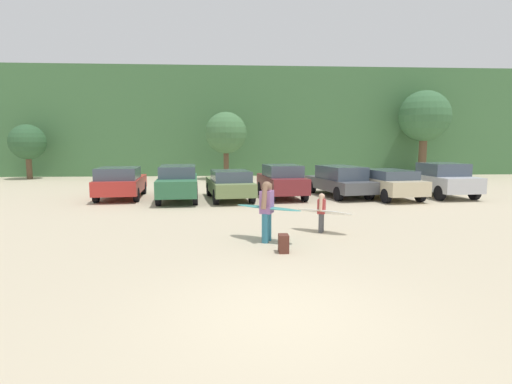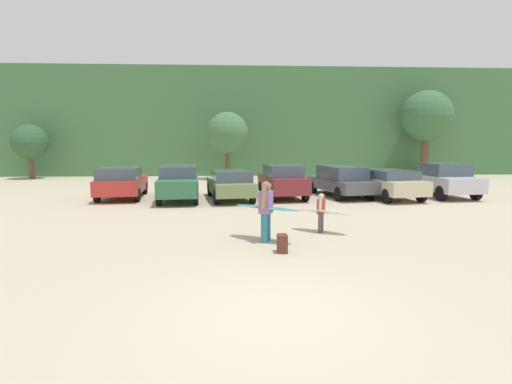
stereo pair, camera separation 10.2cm
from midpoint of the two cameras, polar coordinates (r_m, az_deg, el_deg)
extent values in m
plane|color=#C1B293|center=(6.78, 2.96, -16.67)|extent=(120.00, 120.00, 0.00)
cube|color=#427042|center=(38.54, -2.59, 9.42)|extent=(108.00, 12.00, 8.60)
cylinder|color=brown|center=(34.05, -29.26, 2.96)|extent=(0.39, 0.39, 1.62)
sphere|color=#2D5633|center=(33.99, -29.45, 6.13)|extent=(2.53, 2.53, 2.53)
cylinder|color=brown|center=(29.57, -4.29, 3.80)|extent=(0.38, 0.38, 2.08)
sphere|color=#427042|center=(29.53, -4.33, 8.27)|extent=(2.97, 2.97, 2.97)
cylinder|color=brown|center=(33.97, 22.20, 4.52)|extent=(0.60, 0.60, 3.03)
sphere|color=#38663D|center=(34.01, 22.45, 9.82)|extent=(3.84, 3.84, 3.84)
cube|color=#B72D28|center=(20.75, -18.48, 0.99)|extent=(2.33, 4.42, 0.66)
cube|color=#3F4C5B|center=(20.01, -18.87, 2.49)|extent=(1.98, 2.33, 0.54)
cylinder|color=black|center=(22.31, -20.07, 0.47)|extent=(0.28, 0.67, 0.65)
cylinder|color=black|center=(22.04, -15.60, 0.56)|extent=(0.28, 0.67, 0.65)
cylinder|color=black|center=(19.59, -21.65, -0.47)|extent=(0.28, 0.67, 0.65)
cylinder|color=black|center=(19.27, -16.56, -0.38)|extent=(0.28, 0.67, 0.65)
cube|color=#2D6642|center=(19.25, -11.00, 0.98)|extent=(2.11, 4.69, 0.73)
cube|color=#3F4C5B|center=(19.32, -11.03, 2.87)|extent=(1.81, 2.79, 0.52)
cylinder|color=black|center=(20.84, -12.94, 0.38)|extent=(0.28, 0.73, 0.72)
cylinder|color=black|center=(20.77, -8.64, 0.45)|extent=(0.28, 0.73, 0.72)
cylinder|color=black|center=(17.86, -13.70, -0.74)|extent=(0.28, 0.73, 0.72)
cylinder|color=black|center=(17.78, -8.67, -0.66)|extent=(0.28, 0.73, 0.72)
cube|color=#6B7F4C|center=(19.26, -3.93, 0.81)|extent=(2.42, 4.61, 0.59)
cube|color=#3F4C5B|center=(18.70, -3.72, 2.27)|extent=(1.94, 2.35, 0.48)
cylinder|color=black|center=(20.62, -6.72, 0.37)|extent=(0.32, 0.69, 0.67)
cylinder|color=black|center=(20.84, -2.33, 0.48)|extent=(0.32, 0.69, 0.67)
cylinder|color=black|center=(17.76, -5.80, -0.70)|extent=(0.32, 0.69, 0.67)
cylinder|color=black|center=(18.01, -0.73, -0.55)|extent=(0.32, 0.69, 0.67)
cube|color=maroon|center=(19.77, 3.45, 1.19)|extent=(2.18, 4.08, 0.73)
cube|color=#3F4C5B|center=(19.59, 3.56, 3.01)|extent=(1.82, 2.31, 0.55)
cylinder|color=black|center=(20.89, 0.54, 0.51)|extent=(0.30, 0.69, 0.67)
cylinder|color=black|center=(21.24, 4.59, 0.60)|extent=(0.30, 0.69, 0.67)
cylinder|color=black|center=(18.39, 2.12, -0.39)|extent=(0.30, 0.69, 0.67)
cylinder|color=black|center=(18.79, 6.68, -0.28)|extent=(0.30, 0.69, 0.67)
cube|color=#4C4F54|center=(20.79, 11.39, 1.09)|extent=(2.68, 4.89, 0.56)
cube|color=#3F4C5B|center=(20.57, 11.67, 2.69)|extent=(2.13, 2.90, 0.64)
cylinder|color=black|center=(21.86, 7.71, 0.72)|extent=(0.35, 0.69, 0.66)
cylinder|color=black|center=(22.53, 11.41, 0.84)|extent=(0.35, 0.69, 0.66)
cylinder|color=black|center=(19.11, 11.32, -0.26)|extent=(0.35, 0.69, 0.66)
cylinder|color=black|center=(19.88, 15.40, -0.10)|extent=(0.35, 0.69, 0.66)
cube|color=beige|center=(20.51, 17.90, 0.92)|extent=(2.47, 4.24, 0.65)
cube|color=#3F4C5B|center=(20.35, 18.14, 2.38)|extent=(2.07, 2.54, 0.41)
cylinder|color=black|center=(21.30, 14.10, 0.39)|extent=(0.31, 0.67, 0.65)
cylinder|color=black|center=(22.10, 18.06, 0.49)|extent=(0.31, 0.67, 0.65)
cylinder|color=black|center=(18.99, 17.63, -0.53)|extent=(0.31, 0.67, 0.65)
cylinder|color=black|center=(19.89, 21.89, -0.38)|extent=(0.31, 0.67, 0.65)
cube|color=silver|center=(22.23, 24.36, 1.25)|extent=(2.26, 4.19, 0.72)
cube|color=#3F4C5B|center=(22.09, 24.58, 2.92)|extent=(1.94, 2.09, 0.60)
cylinder|color=black|center=(22.95, 20.69, 0.69)|extent=(0.28, 0.72, 0.70)
cylinder|color=black|center=(23.85, 24.38, 0.74)|extent=(0.28, 0.72, 0.70)
cylinder|color=black|center=(20.68, 24.24, -0.14)|extent=(0.28, 0.72, 0.70)
cylinder|color=black|center=(21.66, 28.16, -0.05)|extent=(0.28, 0.72, 0.70)
cylinder|color=teal|center=(11.03, 1.03, -5.12)|extent=(0.19, 0.19, 0.80)
cylinder|color=teal|center=(11.30, 1.44, -4.83)|extent=(0.19, 0.19, 0.80)
cube|color=#9966A5|center=(11.04, 1.25, -1.40)|extent=(0.43, 0.49, 0.61)
sphere|color=#8C664C|center=(10.98, 1.25, 0.83)|extent=(0.25, 0.25, 0.25)
cylinder|color=#8C664C|center=(10.80, 0.91, -0.73)|extent=(0.24, 0.33, 0.66)
cylinder|color=#8C664C|center=(11.23, 1.57, -0.43)|extent=(0.23, 0.32, 0.66)
cylinder|color=#4C4C51|center=(12.41, 8.82, -4.37)|extent=(0.13, 0.13, 0.57)
cylinder|color=#4C4C51|center=(12.60, 8.97, -4.19)|extent=(0.13, 0.13, 0.57)
cube|color=#B23838|center=(12.42, 8.94, -2.01)|extent=(0.31, 0.35, 0.44)
sphere|color=#D8AD8C|center=(12.37, 8.97, -0.59)|extent=(0.18, 0.18, 0.18)
cylinder|color=#D8AD8C|center=(12.24, 8.83, -1.59)|extent=(0.16, 0.22, 0.47)
cylinder|color=#D8AD8C|center=(12.55, 9.06, -1.38)|extent=(0.17, 0.24, 0.47)
ellipsoid|color=teal|center=(11.18, 1.45, -2.22)|extent=(1.97, 1.67, 0.12)
ellipsoid|color=white|center=(12.42, 9.27, -2.75)|extent=(1.76, 1.46, 0.23)
cube|color=#592D23|center=(10.15, 3.59, -7.21)|extent=(0.24, 0.34, 0.45)
camera|label=1|loc=(0.05, -90.20, -0.03)|focal=28.55mm
camera|label=2|loc=(0.05, 89.80, 0.03)|focal=28.55mm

